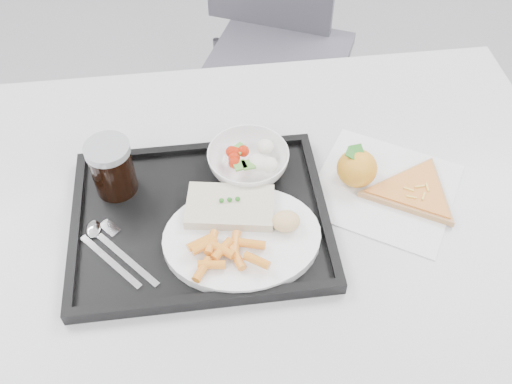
{
  "coord_description": "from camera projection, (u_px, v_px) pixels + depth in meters",
  "views": [
    {
      "loc": [
        -0.09,
        -0.37,
        1.57
      ],
      "look_at": [
        -0.01,
        0.3,
        0.77
      ],
      "focal_mm": 40.0,
      "sensor_mm": 36.0,
      "label": 1
    }
  ],
  "objects": [
    {
      "name": "napkin",
      "position": [
        384.0,
        189.0,
        1.07
      ],
      "size": [
        0.34,
        0.34,
        0.0
      ],
      "color": "silver",
      "rests_on": "table"
    },
    {
      "name": "tangerine",
      "position": [
        357.0,
        168.0,
        1.06
      ],
      "size": [
        0.1,
        0.1,
        0.07
      ],
      "color": "orange",
      "rests_on": "napkin"
    },
    {
      "name": "fish_fillet",
      "position": [
        230.0,
        207.0,
        0.99
      ],
      "size": [
        0.17,
        0.12,
        0.03
      ],
      "color": "beige",
      "rests_on": "dinner_plate"
    },
    {
      "name": "cutlery",
      "position": [
        110.0,
        247.0,
        0.97
      ],
      "size": [
        0.14,
        0.15,
        0.01
      ],
      "color": "silver",
      "rests_on": "tray"
    },
    {
      "name": "bread_roll",
      "position": [
        286.0,
        221.0,
        0.96
      ],
      "size": [
        0.06,
        0.05,
        0.03
      ],
      "color": "tan",
      "rests_on": "dinner_plate"
    },
    {
      "name": "tray",
      "position": [
        201.0,
        220.0,
        1.02
      ],
      "size": [
        0.45,
        0.35,
        0.03
      ],
      "color": "black",
      "rests_on": "table"
    },
    {
      "name": "salad_contents",
      "position": [
        253.0,
        158.0,
        1.06
      ],
      "size": [
        0.09,
        0.08,
        0.03
      ],
      "color": "#B21D07",
      "rests_on": "salad_bowl"
    },
    {
      "name": "pizza_slice",
      "position": [
        414.0,
        191.0,
        1.06
      ],
      "size": [
        0.23,
        0.23,
        0.02
      ],
      "color": "#E1BB64",
      "rests_on": "napkin"
    },
    {
      "name": "table",
      "position": [
        260.0,
        220.0,
        1.11
      ],
      "size": [
        1.2,
        0.8,
        0.75
      ],
      "color": "silver",
      "rests_on": "ground"
    },
    {
      "name": "cola_glass",
      "position": [
        112.0,
        167.0,
        1.01
      ],
      "size": [
        0.08,
        0.08,
        0.11
      ],
      "color": "black",
      "rests_on": "tray"
    },
    {
      "name": "chair",
      "position": [
        274.0,
        25.0,
        1.79
      ],
      "size": [
        0.56,
        0.57,
        0.93
      ],
      "color": "#3E3D45",
      "rests_on": "ground"
    },
    {
      "name": "salad_bowl",
      "position": [
        248.0,
        161.0,
        1.07
      ],
      "size": [
        0.15,
        0.15,
        0.05
      ],
      "color": "white",
      "rests_on": "tray"
    },
    {
      "name": "dinner_plate",
      "position": [
        242.0,
        238.0,
        0.97
      ],
      "size": [
        0.27,
        0.27,
        0.02
      ],
      "color": "white",
      "rests_on": "tray"
    },
    {
      "name": "carrot_pile",
      "position": [
        223.0,
        252.0,
        0.93
      ],
      "size": [
        0.13,
        0.09,
        0.02
      ],
      "color": "orange",
      "rests_on": "dinner_plate"
    }
  ]
}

